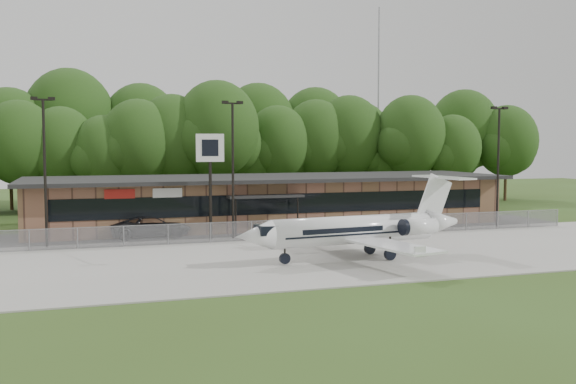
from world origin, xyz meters
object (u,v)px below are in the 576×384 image
object	(u,v)px
suv	(151,226)
pole_sign	(210,159)
terminal	(270,200)
business_jet	(361,230)

from	to	relation	value
suv	pole_sign	bearing A→B (deg)	-130.11
pole_sign	terminal	bearing A→B (deg)	53.02
terminal	business_jet	bearing A→B (deg)	-88.50
business_jet	suv	xyz separation A→B (m)	(-11.19, 13.83, -0.98)
suv	pole_sign	distance (m)	7.14
terminal	suv	bearing A→B (deg)	-158.01
business_jet	pole_sign	world-z (taller)	pole_sign
suv	pole_sign	xyz separation A→B (m)	(4.08, -2.82, 5.13)
suv	pole_sign	world-z (taller)	pole_sign
terminal	pole_sign	world-z (taller)	pole_sign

